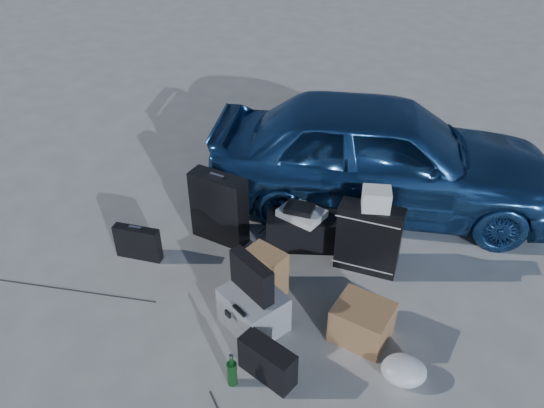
# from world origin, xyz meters

# --- Properties ---
(ground) EXTENTS (60.00, 60.00, 0.00)m
(ground) POSITION_xyz_m (0.00, 0.00, 0.00)
(ground) COLOR #9FA09B
(ground) RESTS_ON ground
(car) EXTENTS (3.78, 2.51, 1.20)m
(car) POSITION_xyz_m (0.48, 2.10, 0.60)
(car) COLOR #295794
(car) RESTS_ON ground
(pelican_case) EXTENTS (0.59, 0.54, 0.35)m
(pelican_case) POSITION_xyz_m (0.20, -0.04, 0.17)
(pelican_case) COLOR gray
(pelican_case) RESTS_ON ground
(laptop_bag) EXTENTS (0.43, 0.26, 0.32)m
(laptop_bag) POSITION_xyz_m (0.19, -0.02, 0.51)
(laptop_bag) COLOR black
(laptop_bag) RESTS_ON pelican_case
(briefcase) EXTENTS (0.45, 0.20, 0.34)m
(briefcase) POSITION_xyz_m (-1.17, 0.17, 0.17)
(briefcase) COLOR black
(briefcase) RESTS_ON ground
(suitcase_left) EXTENTS (0.55, 0.20, 0.71)m
(suitcase_left) POSITION_xyz_m (-0.65, 0.79, 0.36)
(suitcase_left) COLOR black
(suitcase_left) RESTS_ON ground
(suitcase_right) EXTENTS (0.58, 0.28, 0.67)m
(suitcase_right) POSITION_xyz_m (0.75, 1.05, 0.34)
(suitcase_right) COLOR black
(suitcase_right) RESTS_ON ground
(white_carton) EXTENTS (0.29, 0.26, 0.19)m
(white_carton) POSITION_xyz_m (0.77, 1.06, 0.77)
(white_carton) COLOR silver
(white_carton) RESTS_ON suitcase_right
(duffel_bag) EXTENTS (0.74, 0.56, 0.34)m
(duffel_bag) POSITION_xyz_m (0.10, 1.06, 0.17)
(duffel_bag) COLOR black
(duffel_bag) RESTS_ON ground
(flat_box_white) EXTENTS (0.44, 0.36, 0.07)m
(flat_box_white) POSITION_xyz_m (0.09, 1.07, 0.38)
(flat_box_white) COLOR silver
(flat_box_white) RESTS_ON duffel_bag
(flat_box_black) EXTENTS (0.29, 0.23, 0.06)m
(flat_box_black) POSITION_xyz_m (0.07, 1.05, 0.44)
(flat_box_black) COLOR black
(flat_box_black) RESTS_ON flat_box_white
(kraft_bag) EXTENTS (0.36, 0.26, 0.44)m
(kraft_bag) POSITION_xyz_m (0.11, 0.35, 0.22)
(kraft_bag) COLOR #A78049
(kraft_bag) RESTS_ON ground
(cardboard_box) EXTENTS (0.44, 0.39, 0.32)m
(cardboard_box) POSITION_xyz_m (1.01, 0.26, 0.16)
(cardboard_box) COLOR #905E3E
(cardboard_box) RESTS_ON ground
(plastic_bag) EXTENTS (0.41, 0.39, 0.18)m
(plastic_bag) POSITION_xyz_m (1.43, 0.03, 0.09)
(plastic_bag) COLOR silver
(plastic_bag) RESTS_ON ground
(messenger_bag) EXTENTS (0.46, 0.25, 0.31)m
(messenger_bag) POSITION_xyz_m (0.54, -0.42, 0.15)
(messenger_bag) COLOR black
(messenger_bag) RESTS_ON ground
(green_bottle) EXTENTS (0.09, 0.09, 0.29)m
(green_bottle) POSITION_xyz_m (0.35, -0.60, 0.15)
(green_bottle) COLOR black
(green_bottle) RESTS_ON ground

